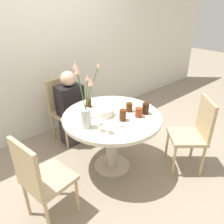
% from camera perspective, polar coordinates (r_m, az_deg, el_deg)
% --- Properties ---
extents(ground_plane, '(16.00, 16.00, 0.00)m').
position_cam_1_polar(ground_plane, '(2.90, -0.00, -13.97)').
color(ground_plane, gray).
extents(wall_back, '(8.00, 0.05, 2.60)m').
position_cam_1_polar(wall_back, '(3.39, -16.25, 15.80)').
color(wall_back, silver).
rests_on(wall_back, ground_plane).
extents(dining_table, '(1.12, 1.12, 0.75)m').
position_cam_1_polar(dining_table, '(2.55, -0.00, -3.75)').
color(dining_table, beige).
rests_on(dining_table, ground_plane).
extents(chair_near_front, '(0.43, 0.43, 0.93)m').
position_cam_1_polar(chair_near_front, '(3.26, -12.35, 1.46)').
color(chair_near_front, tan).
rests_on(chair_near_front, ground_plane).
extents(chair_right_flank, '(0.45, 0.45, 0.93)m').
position_cam_1_polar(chair_right_flank, '(2.09, -18.26, -15.86)').
color(chair_right_flank, tan).
rests_on(chair_right_flank, ground_plane).
extents(chair_left_flank, '(0.56, 0.56, 0.93)m').
position_cam_1_polar(chair_left_flank, '(2.77, 20.72, -4.64)').
color(chair_left_flank, tan).
rests_on(chair_left_flank, ground_plane).
extents(birthday_cake, '(0.21, 0.21, 0.13)m').
position_cam_1_polar(birthday_cake, '(2.45, -2.16, 0.04)').
color(birthday_cake, white).
rests_on(birthday_cake, dining_table).
extents(flower_vase, '(0.25, 0.29, 0.66)m').
position_cam_1_polar(flower_vase, '(2.14, -6.92, 1.38)').
color(flower_vase, silver).
rests_on(flower_vase, dining_table).
extents(side_plate, '(0.22, 0.22, 0.01)m').
position_cam_1_polar(side_plate, '(2.78, 4.12, 2.56)').
color(side_plate, silver).
rests_on(side_plate, dining_table).
extents(drink_glass_0, '(0.08, 0.08, 0.10)m').
position_cam_1_polar(drink_glass_0, '(2.55, 4.51, 1.28)').
color(drink_glass_0, '#51280F').
rests_on(drink_glass_0, dining_table).
extents(drink_glass_1, '(0.07, 0.07, 0.13)m').
position_cam_1_polar(drink_glass_1, '(2.34, 2.82, -0.82)').
color(drink_glass_1, '#51280F').
rests_on(drink_glass_1, dining_table).
extents(drink_glass_2, '(0.08, 0.08, 0.13)m').
position_cam_1_polar(drink_glass_2, '(2.50, 8.76, 0.90)').
color(drink_glass_2, '#33190C').
rests_on(drink_glass_2, dining_table).
extents(drink_glass_3, '(0.07, 0.07, 0.10)m').
position_cam_1_polar(drink_glass_3, '(2.66, -6.14, 2.40)').
color(drink_glass_3, '#33190C').
rests_on(drink_glass_3, dining_table).
extents(drink_glass_4, '(0.08, 0.08, 0.11)m').
position_cam_1_polar(drink_glass_4, '(2.43, 6.97, -0.12)').
color(drink_glass_4, maroon).
rests_on(drink_glass_4, dining_table).
extents(drink_glass_5, '(0.07, 0.07, 0.12)m').
position_cam_1_polar(drink_glass_5, '(2.40, -6.77, -0.38)').
color(drink_glass_5, '#33190C').
rests_on(drink_glass_5, dining_table).
extents(person_guest, '(0.34, 0.24, 1.09)m').
position_cam_1_polar(person_guest, '(3.15, -10.69, 0.30)').
color(person_guest, '#383333').
rests_on(person_guest, ground_plane).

